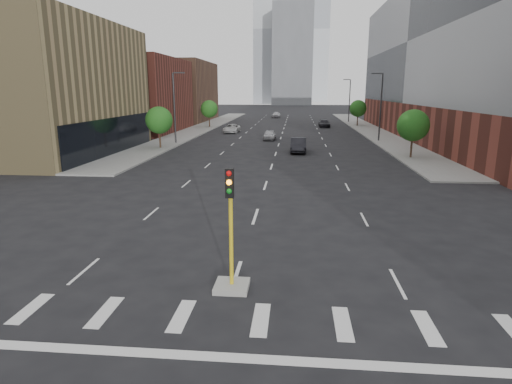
# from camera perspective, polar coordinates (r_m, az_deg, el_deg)

# --- Properties ---
(sidewalk_left_far) EXTENTS (5.00, 92.00, 0.15)m
(sidewalk_left_far) POSITION_cam_1_polar(r_m,az_deg,el_deg) (81.02, -7.04, 8.55)
(sidewalk_left_far) COLOR gray
(sidewalk_left_far) RESTS_ON ground
(sidewalk_right_far) EXTENTS (5.00, 92.00, 0.15)m
(sidewalk_right_far) POSITION_cam_1_polar(r_m,az_deg,el_deg) (80.22, 14.62, 8.17)
(sidewalk_right_far) COLOR gray
(sidewalk_right_far) RESTS_ON ground
(building_left_mid) EXTENTS (20.00, 24.00, 14.00)m
(building_left_mid) POSITION_cam_1_polar(r_m,az_deg,el_deg) (53.80, -28.85, 11.96)
(building_left_mid) COLOR #927F52
(building_left_mid) RESTS_ON ground
(building_left_far_a) EXTENTS (20.00, 22.00, 12.00)m
(building_left_far_a) POSITION_cam_1_polar(r_m,az_deg,el_deg) (76.84, -17.84, 12.18)
(building_left_far_a) COLOR brown
(building_left_far_a) RESTS_ON ground
(building_left_far_b) EXTENTS (20.00, 24.00, 13.00)m
(building_left_far_b) POSITION_cam_1_polar(r_m,az_deg,el_deg) (101.32, -12.05, 12.97)
(building_left_far_b) COLOR brown
(building_left_far_b) RESTS_ON ground
(building_right_main) EXTENTS (24.00, 70.00, 22.00)m
(building_right_main) POSITION_cam_1_polar(r_m,az_deg,el_deg) (70.53, 29.19, 15.17)
(building_right_main) COLOR brown
(building_right_main) RESTS_ON ground
(tower_left) EXTENTS (22.00, 22.00, 70.00)m
(tower_left) POSITION_cam_1_polar(r_m,az_deg,el_deg) (226.86, 2.85, 20.59)
(tower_left) COLOR #B2B7BC
(tower_left) RESTS_ON ground
(tower_right) EXTENTS (20.00, 20.00, 80.00)m
(tower_right) POSITION_cam_1_polar(r_m,az_deg,el_deg) (267.06, 7.39, 20.51)
(tower_right) COLOR #B2B7BC
(tower_right) RESTS_ON ground
(tower_mid) EXTENTS (18.00, 18.00, 44.00)m
(tower_mid) POSITION_cam_1_polar(r_m,az_deg,el_deg) (205.45, 4.89, 17.66)
(tower_mid) COLOR slate
(tower_mid) RESTS_ON ground
(median_traffic_signal) EXTENTS (1.20, 1.20, 4.40)m
(median_traffic_signal) POSITION_cam_1_polar(r_m,az_deg,el_deg) (15.23, -3.31, -9.52)
(median_traffic_signal) COLOR #999993
(median_traffic_signal) RESTS_ON ground
(streetlight_right_a) EXTENTS (1.60, 0.22, 9.07)m
(streetlight_right_a) POSITION_cam_1_polar(r_m,az_deg,el_deg) (60.97, 16.23, 11.18)
(streetlight_right_a) COLOR #2D2D30
(streetlight_right_a) RESTS_ON ground
(streetlight_right_b) EXTENTS (1.60, 0.22, 9.07)m
(streetlight_right_b) POSITION_cam_1_polar(r_m,az_deg,el_deg) (95.57, 12.32, 12.05)
(streetlight_right_b) COLOR #2D2D30
(streetlight_right_b) RESTS_ON ground
(streetlight_left) EXTENTS (1.60, 0.22, 9.07)m
(streetlight_left) POSITION_cam_1_polar(r_m,az_deg,el_deg) (57.08, -10.76, 11.35)
(streetlight_left) COLOR #2D2D30
(streetlight_left) RESTS_ON ground
(tree_left_near) EXTENTS (3.20, 3.20, 4.85)m
(tree_left_near) POSITION_cam_1_polar(r_m,az_deg,el_deg) (52.56, -12.81, 9.32)
(tree_left_near) COLOR #382619
(tree_left_near) RESTS_ON ground
(tree_left_far) EXTENTS (3.20, 3.20, 4.85)m
(tree_left_far) POSITION_cam_1_polar(r_m,az_deg,el_deg) (81.58, -6.26, 10.94)
(tree_left_far) COLOR #382619
(tree_left_far) RESTS_ON ground
(tree_right_near) EXTENTS (3.20, 3.20, 4.85)m
(tree_right_near) POSITION_cam_1_polar(r_m,az_deg,el_deg) (46.56, 20.23, 8.33)
(tree_right_near) COLOR #382619
(tree_right_near) RESTS_ON ground
(tree_right_far) EXTENTS (3.20, 3.20, 4.85)m
(tree_right_far) POSITION_cam_1_polar(r_m,az_deg,el_deg) (85.78, 13.45, 10.78)
(tree_right_far) COLOR #382619
(tree_right_far) RESTS_ON ground
(car_near_left) EXTENTS (1.69, 4.13, 1.40)m
(car_near_left) POSITION_cam_1_polar(r_m,az_deg,el_deg) (60.88, 1.83, 7.63)
(car_near_left) COLOR #9E9EA3
(car_near_left) RESTS_ON ground
(car_mid_right) EXTENTS (1.77, 4.95, 1.62)m
(car_mid_right) POSITION_cam_1_polar(r_m,az_deg,el_deg) (48.80, 5.66, 6.24)
(car_mid_right) COLOR black
(car_mid_right) RESTS_ON ground
(car_far_left) EXTENTS (2.50, 5.10, 1.39)m
(car_far_left) POSITION_cam_1_polar(r_m,az_deg,el_deg) (71.17, -3.27, 8.46)
(car_far_left) COLOR #B6B6B6
(car_far_left) RESTS_ON ground
(car_deep_right) EXTENTS (2.03, 4.91, 1.42)m
(car_deep_right) POSITION_cam_1_polar(r_m,az_deg,el_deg) (82.72, 9.09, 9.03)
(car_deep_right) COLOR black
(car_deep_right) RESTS_ON ground
(car_distant) EXTENTS (2.15, 4.52, 1.49)m
(car_distant) POSITION_cam_1_polar(r_m,az_deg,el_deg) (109.95, 2.69, 10.26)
(car_distant) COLOR silver
(car_distant) RESTS_ON ground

